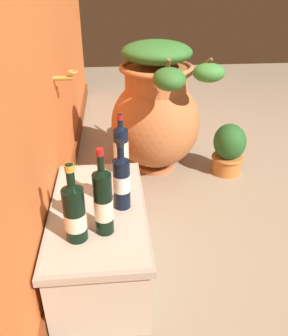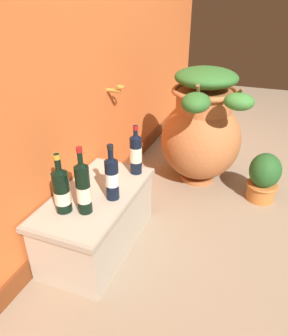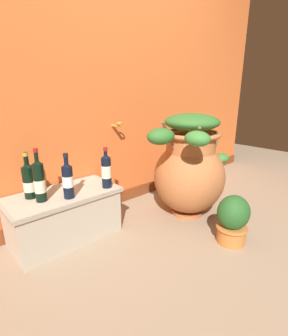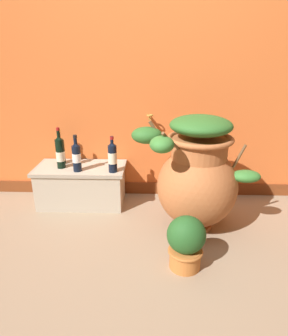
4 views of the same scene
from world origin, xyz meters
TOP-DOWN VIEW (x-y plane):
  - ground_plane at (0.00, 0.00)m, footprint 7.00×7.00m
  - back_wall at (0.00, 1.20)m, footprint 4.40×0.33m
  - terracotta_urn at (0.37, 0.52)m, footprint 0.90×0.64m
  - stone_ledge at (-0.57, 0.89)m, footprint 0.77×0.40m
  - wine_bottle_left at (-0.57, 0.78)m, footprint 0.07×0.07m
  - wine_bottle_middle at (-0.76, 0.96)m, footprint 0.08×0.08m
  - wine_bottle_right at (-0.73, 0.86)m, footprint 0.07×0.07m
  - wine_bottle_back at (-0.28, 0.77)m, footprint 0.07×0.07m
  - potted_shrub at (0.26, 0.04)m, footprint 0.24×0.22m

SIDE VIEW (x-z plane):
  - ground_plane at x=0.00m, z-range 0.00..0.00m
  - potted_shrub at x=0.26m, z-range 0.00..0.36m
  - stone_ledge at x=-0.57m, z-range 0.01..0.36m
  - terracotta_urn at x=0.37m, z-range -0.01..0.85m
  - wine_bottle_middle at x=-0.76m, z-range 0.31..0.62m
  - wine_bottle_left at x=-0.57m, z-range 0.32..0.63m
  - wine_bottle_back at x=-0.28m, z-range 0.33..0.63m
  - wine_bottle_right at x=-0.73m, z-range 0.31..0.66m
  - back_wall at x=0.00m, z-range -0.01..2.59m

